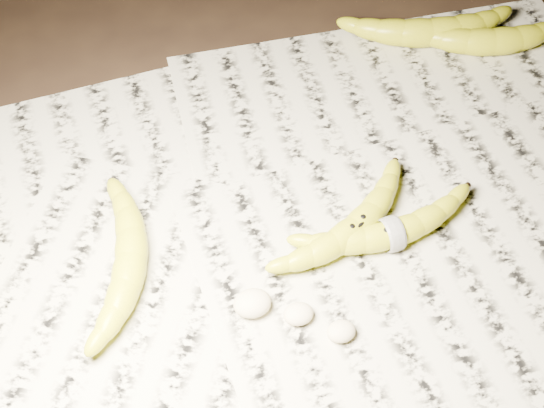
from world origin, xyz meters
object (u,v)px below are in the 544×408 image
object	(u,v)px
banana_left_b	(130,259)
banana_upper_b	(493,39)
banana_upper_a	(430,30)
banana_center	(355,227)
banana_taped	(392,232)

from	to	relation	value
banana_left_b	banana_upper_b	xyz separation A→B (m)	(0.52, 0.22, 0.00)
banana_upper_a	banana_center	bearing A→B (deg)	-116.54
banana_left_b	banana_center	world-z (taller)	banana_left_b
banana_center	banana_taped	distance (m)	0.04
banana_left_b	banana_upper_b	size ratio (longest dim) A/B	1.01
banana_center	banana_upper_a	size ratio (longest dim) A/B	0.88
banana_center	banana_upper_a	bearing A→B (deg)	24.55
banana_taped	banana_upper_b	bearing A→B (deg)	42.67
banana_upper_a	banana_upper_b	size ratio (longest dim) A/B	1.12
banana_upper_a	banana_upper_b	world-z (taller)	banana_upper_a
banana_taped	banana_left_b	bearing A→B (deg)	167.75
banana_left_b	banana_center	bearing A→B (deg)	-81.01
banana_upper_a	banana_upper_b	xyz separation A→B (m)	(0.07, -0.04, -0.00)
banana_left_b	banana_upper_a	xyz separation A→B (m)	(0.45, 0.26, 0.00)
banana_center	banana_upper_b	distance (m)	0.37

